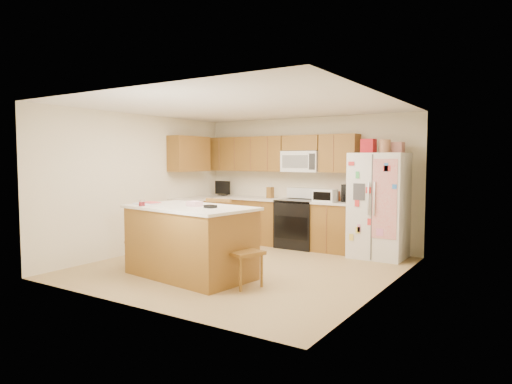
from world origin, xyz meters
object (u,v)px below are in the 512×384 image
Objects in this scene: windsor_chair_left at (141,242)px; windsor_chair_back at (224,234)px; stove at (299,223)px; island at (190,241)px; refrigerator at (379,204)px; windsor_chair_right at (243,251)px.

windsor_chair_left is 0.80× the size of windsor_chair_back.
stove is 2.81m from island.
refrigerator reaches higher than stove.
island reaches higher than windsor_chair_right.
refrigerator is 2.72m from windsor_chair_back.
stove reaches higher than island.
stove is at bearing 83.52° from island.
refrigerator reaches higher than windsor_chair_right.
windsor_chair_right is at bearing 0.22° from windsor_chair_left.
windsor_chair_back is at bearing -133.53° from refrigerator.
windsor_chair_left is (-1.29, -2.82, -0.07)m from stove.
stove is 2.88m from windsor_chair_right.
refrigerator reaches higher than windsor_chair_left.
refrigerator is 1.03× the size of island.
windsor_chair_left is 1.29m from windsor_chair_back.
island reaches higher than windsor_chair_left.
windsor_chair_left is at bearing -136.05° from refrigerator.
windsor_chair_right is (0.91, -0.80, -0.04)m from windsor_chair_back.
refrigerator is at bearing 70.98° from windsor_chair_right.
stove reaches higher than windsor_chair_back.
windsor_chair_back is 1.21m from windsor_chair_right.
windsor_chair_back is at bearing 87.55° from island.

